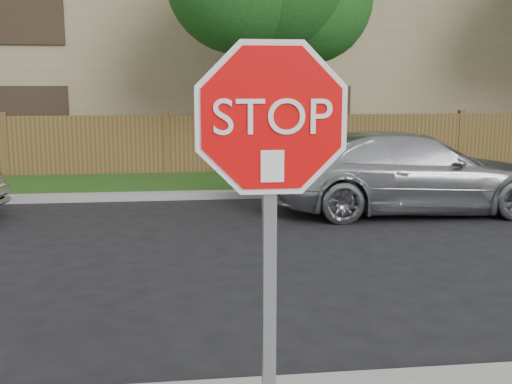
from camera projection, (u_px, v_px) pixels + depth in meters
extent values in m
cube|color=gray|center=(164.00, 196.00, 12.46)|extent=(70.00, 0.30, 0.15)
cube|color=#1E4714|center=(166.00, 184.00, 14.08)|extent=(70.00, 3.00, 0.12)
cube|color=brown|center=(167.00, 146.00, 15.51)|extent=(70.00, 0.12, 1.60)
cube|color=#93845B|center=(169.00, 67.00, 20.61)|extent=(34.00, 8.00, 6.00)
cylinder|color=#382B21|center=(272.00, 102.00, 13.95)|extent=(0.44, 0.44, 3.92)
cube|color=gray|center=(269.00, 299.00, 2.99)|extent=(0.06, 0.06, 2.30)
cylinder|color=white|center=(272.00, 118.00, 2.77)|extent=(1.01, 0.02, 1.01)
cylinder|color=red|center=(272.00, 118.00, 2.76)|extent=(0.93, 0.02, 0.93)
cube|color=white|center=(272.00, 166.00, 2.78)|extent=(0.11, 0.00, 0.15)
imported|color=#9A9CA0|center=(409.00, 172.00, 11.08)|extent=(5.21, 2.24, 1.49)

